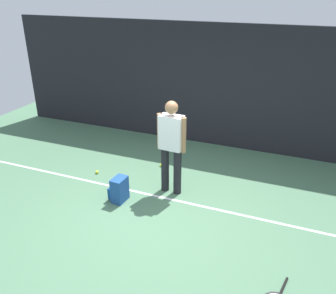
{
  "coord_description": "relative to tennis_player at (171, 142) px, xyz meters",
  "views": [
    {
      "loc": [
        1.96,
        -4.48,
        3.44
      ],
      "look_at": [
        0.0,
        0.4,
        1.0
      ],
      "focal_mm": 38.02,
      "sensor_mm": 36.0,
      "label": 1
    }
  ],
  "objects": [
    {
      "name": "tennis_player",
      "position": [
        0.0,
        0.0,
        0.0
      ],
      "size": [
        0.53,
        0.24,
        1.7
      ],
      "rotation": [
        0.0,
        0.0,
        3.08
      ],
      "color": "black",
      "rests_on": "ground"
    },
    {
      "name": "backpack",
      "position": [
        -0.73,
        -0.61,
        -0.76
      ],
      "size": [
        0.3,
        0.31,
        0.44
      ],
      "rotation": [
        0.0,
        0.0,
        4.64
      ],
      "color": "#1E478C",
      "rests_on": "ground"
    },
    {
      "name": "tennis_ball_near_player",
      "position": [
        -0.54,
        0.8,
        -0.93
      ],
      "size": [
        0.07,
        0.07,
        0.07
      ],
      "primitive_type": "sphere",
      "color": "#CCE033",
      "rests_on": "ground"
    },
    {
      "name": "tennis_ball_by_fence",
      "position": [
        -1.6,
        0.06,
        -0.93
      ],
      "size": [
        0.07,
        0.07,
        0.07
      ],
      "primitive_type": "sphere",
      "color": "#CCE033",
      "rests_on": "ground"
    },
    {
      "name": "back_fence",
      "position": [
        0.04,
        2.34,
        0.39
      ],
      "size": [
        10.0,
        0.1,
        2.71
      ],
      "primitive_type": "cube",
      "color": "black",
      "rests_on": "ground"
    },
    {
      "name": "ground_plane",
      "position": [
        0.04,
        -0.66,
        -0.97
      ],
      "size": [
        12.0,
        12.0,
        0.0
      ],
      "primitive_type": "plane",
      "color": "#4C7556"
    },
    {
      "name": "court_line",
      "position": [
        0.04,
        -0.26,
        -0.96
      ],
      "size": [
        9.0,
        0.05,
        0.0
      ],
      "primitive_type": "cube",
      "color": "white",
      "rests_on": "ground"
    }
  ]
}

